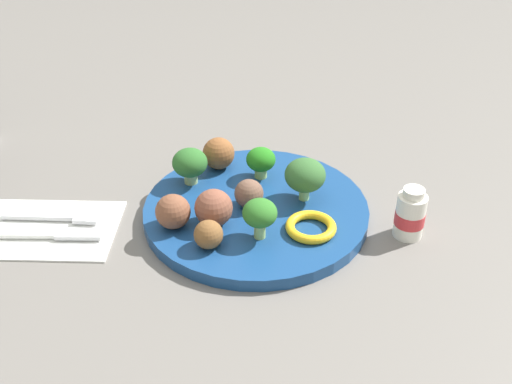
{
  "coord_description": "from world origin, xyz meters",
  "views": [
    {
      "loc": [
        -0.04,
        -0.62,
        0.45
      ],
      "look_at": [
        0.0,
        0.0,
        0.04
      ],
      "focal_mm": 42.56,
      "sensor_mm": 36.0,
      "label": 1
    }
  ],
  "objects": [
    {
      "name": "meatball_front_left",
      "position": [
        -0.06,
        -0.08,
        0.03
      ],
      "size": [
        0.03,
        0.03,
        0.03
      ],
      "primitive_type": "sphere",
      "color": "brown",
      "rests_on": "plate"
    },
    {
      "name": "broccoli_floret_front_left",
      "position": [
        -0.08,
        0.06,
        0.04
      ],
      "size": [
        0.05,
        0.05,
        0.05
      ],
      "color": "#9EB973",
      "rests_on": "plate"
    },
    {
      "name": "broccoli_floret_front_right",
      "position": [
        0.01,
        0.07,
        0.04
      ],
      "size": [
        0.04,
        0.04,
        0.04
      ],
      "color": "#A3C467",
      "rests_on": "plate"
    },
    {
      "name": "yogurt_bottle",
      "position": [
        0.18,
        -0.05,
        0.03
      ],
      "size": [
        0.04,
        0.04,
        0.07
      ],
      "color": "white",
      "rests_on": "ground_plane"
    },
    {
      "name": "knife",
      "position": [
        -0.25,
        -0.03,
        0.01
      ],
      "size": [
        0.15,
        0.03,
        0.01
      ],
      "color": "white",
      "rests_on": "napkin"
    },
    {
      "name": "broccoli_floret_back_left",
      "position": [
        -0.0,
        -0.06,
        0.05
      ],
      "size": [
        0.04,
        0.04,
        0.05
      ],
      "color": "#A0C770",
      "rests_on": "plate"
    },
    {
      "name": "meatball_near_rim",
      "position": [
        -0.01,
        0.0,
        0.03
      ],
      "size": [
        0.04,
        0.04,
        0.04
      ],
      "primitive_type": "sphere",
      "color": "brown",
      "rests_on": "plate"
    },
    {
      "name": "ground_plane",
      "position": [
        0.0,
        0.0,
        0.0
      ],
      "size": [
        4.0,
        4.0,
        0.0
      ],
      "primitive_type": "plane",
      "color": "slate"
    },
    {
      "name": "meatball_mid_left",
      "position": [
        -0.05,
        -0.03,
        0.04
      ],
      "size": [
        0.05,
        0.05,
        0.05
      ],
      "primitive_type": "sphere",
      "color": "brown",
      "rests_on": "plate"
    },
    {
      "name": "meatball_far_rim",
      "position": [
        -0.04,
        0.1,
        0.04
      ],
      "size": [
        0.04,
        0.04,
        0.04
      ],
      "primitive_type": "sphere",
      "color": "brown",
      "rests_on": "plate"
    },
    {
      "name": "plate",
      "position": [
        0.0,
        0.0,
        0.01
      ],
      "size": [
        0.28,
        0.28,
        0.02
      ],
      "primitive_type": "cylinder",
      "color": "navy",
      "rests_on": "ground_plane"
    },
    {
      "name": "napkin",
      "position": [
        -0.26,
        -0.01,
        0.0
      ],
      "size": [
        0.18,
        0.14,
        0.01
      ],
      "primitive_type": "cube",
      "rotation": [
        0.0,
        0.0,
        -0.1
      ],
      "color": "white",
      "rests_on": "ground_plane"
    },
    {
      "name": "pepper_ring_near_rim",
      "position": [
        0.06,
        -0.06,
        0.02
      ],
      "size": [
        0.06,
        0.06,
        0.01
      ],
      "primitive_type": "torus",
      "rotation": [
        0.0,
        0.0,
        3.18
      ],
      "color": "yellow",
      "rests_on": "plate"
    },
    {
      "name": "meatball_center",
      "position": [
        -0.1,
        -0.04,
        0.04
      ],
      "size": [
        0.04,
        0.04,
        0.04
      ],
      "primitive_type": "sphere",
      "color": "brown",
      "rests_on": "plate"
    },
    {
      "name": "fork",
      "position": [
        -0.25,
        0.01,
        0.01
      ],
      "size": [
        0.12,
        0.03,
        0.01
      ],
      "color": "silver",
      "rests_on": "napkin"
    },
    {
      "name": "broccoli_floret_center",
      "position": [
        0.06,
        0.01,
        0.05
      ],
      "size": [
        0.05,
        0.05,
        0.06
      ],
      "color": "#99CA7D",
      "rests_on": "plate"
    }
  ]
}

